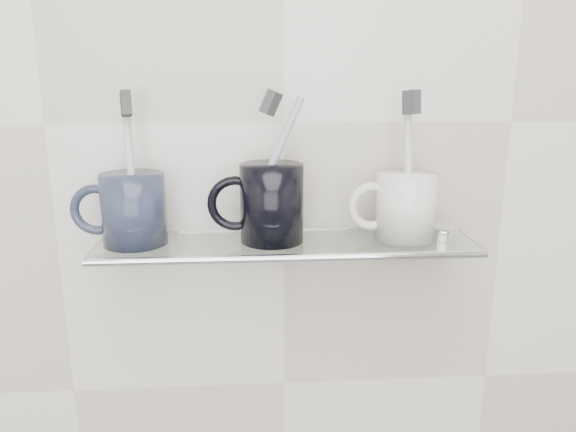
{
  "coord_description": "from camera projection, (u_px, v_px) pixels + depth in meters",
  "views": [
    {
      "loc": [
        -0.05,
        0.33,
        1.33
      ],
      "look_at": [
        0.0,
        1.04,
        1.13
      ],
      "focal_mm": 35.0,
      "sensor_mm": 36.0,
      "label": 1
    }
  ],
  "objects": [
    {
      "name": "wall_back",
      "position": [
        284.0,
        123.0,
        0.77
      ],
      "size": [
        2.5,
        0.0,
        2.5
      ],
      "primitive_type": "plane",
      "rotation": [
        1.57,
        0.0,
        0.0
      ],
      "color": "silver",
      "rests_on": "ground"
    },
    {
      "name": "shelf_glass",
      "position": [
        287.0,
        244.0,
        0.75
      ],
      "size": [
        0.5,
        0.12,
        0.01
      ],
      "primitive_type": "cube",
      "color": "silver",
      "rests_on": "wall_back"
    },
    {
      "name": "shelf_rail",
      "position": [
        290.0,
        258.0,
        0.69
      ],
      "size": [
        0.5,
        0.01,
        0.01
      ],
      "primitive_type": "cylinder",
      "rotation": [
        0.0,
        1.57,
        0.0
      ],
      "color": "silver",
      "rests_on": "shelf_glass"
    },
    {
      "name": "bracket_left",
      "position": [
        134.0,
        244.0,
        0.78
      ],
      "size": [
        0.02,
        0.03,
        0.02
      ],
      "primitive_type": "cylinder",
      "rotation": [
        1.57,
        0.0,
        0.0
      ],
      "color": "silver",
      "rests_on": "wall_back"
    },
    {
      "name": "bracket_right",
      "position": [
        430.0,
        239.0,
        0.81
      ],
      "size": [
        0.02,
        0.03,
        0.02
      ],
      "primitive_type": "cylinder",
      "rotation": [
        1.57,
        0.0,
        0.0
      ],
      "color": "silver",
      "rests_on": "wall_back"
    },
    {
      "name": "mug_left",
      "position": [
        134.0,
        209.0,
        0.73
      ],
      "size": [
        0.1,
        0.1,
        0.09
      ],
      "primitive_type": "cylinder",
      "rotation": [
        0.0,
        0.0,
        0.16
      ],
      "color": "#20263D",
      "rests_on": "shelf_glass"
    },
    {
      "name": "mug_left_handle",
      "position": [
        96.0,
        210.0,
        0.72
      ],
      "size": [
        0.07,
        0.01,
        0.07
      ],
      "primitive_type": "torus",
      "rotation": [
        1.57,
        0.0,
        0.0
      ],
      "color": "#20263D",
      "rests_on": "mug_left"
    },
    {
      "name": "toothbrush_left",
      "position": [
        131.0,
        167.0,
        0.71
      ],
      "size": [
        0.02,
        0.05,
        0.19
      ],
      "primitive_type": "cylinder",
      "rotation": [
        -0.23,
        0.01,
        0.29
      ],
      "color": "silver",
      "rests_on": "mug_left"
    },
    {
      "name": "bristles_left",
      "position": [
        126.0,
        103.0,
        0.69
      ],
      "size": [
        0.02,
        0.03,
        0.03
      ],
      "primitive_type": "cube",
      "rotation": [
        -0.23,
        0.01,
        0.29
      ],
      "color": "#333537",
      "rests_on": "toothbrush_left"
    },
    {
      "name": "mug_center",
      "position": [
        272.0,
        203.0,
        0.74
      ],
      "size": [
        0.08,
        0.08,
        0.1
      ],
      "primitive_type": "cylinder",
      "rotation": [
        0.0,
        0.0,
        0.0
      ],
      "color": "black",
      "rests_on": "shelf_glass"
    },
    {
      "name": "mug_center_handle",
      "position": [
        235.0,
        204.0,
        0.73
      ],
      "size": [
        0.07,
        0.01,
        0.07
      ],
      "primitive_type": "torus",
      "rotation": [
        1.57,
        0.0,
        0.0
      ],
      "color": "black",
      "rests_on": "mug_center"
    },
    {
      "name": "toothbrush_center",
      "position": [
        271.0,
        166.0,
        0.72
      ],
      "size": [
        0.09,
        0.02,
        0.18
      ],
      "primitive_type": "cylinder",
      "rotation": [
        -0.23,
        0.35,
        -0.57
      ],
      "color": "#A7ABD8",
      "rests_on": "mug_center"
    },
    {
      "name": "bristles_center",
      "position": [
        271.0,
        103.0,
        0.7
      ],
      "size": [
        0.03,
        0.03,
        0.04
      ],
      "primitive_type": "cube",
      "rotation": [
        -0.23,
        0.35,
        -0.57
      ],
      "color": "#333537",
      "rests_on": "toothbrush_center"
    },
    {
      "name": "mug_right",
      "position": [
        406.0,
        206.0,
        0.75
      ],
      "size": [
        0.09,
        0.09,
        0.09
      ],
      "primitive_type": "cylinder",
      "rotation": [
        0.0,
        0.0,
        0.1
      ],
      "color": "white",
      "rests_on": "shelf_glass"
    },
    {
      "name": "mug_right_handle",
      "position": [
        372.0,
        206.0,
        0.75
      ],
      "size": [
        0.07,
        0.01,
        0.07
      ],
      "primitive_type": "torus",
      "rotation": [
        1.57,
        0.0,
        0.0
      ],
      "color": "white",
      "rests_on": "mug_right"
    },
    {
      "name": "toothbrush_right",
      "position": [
        408.0,
        164.0,
        0.74
      ],
      "size": [
        0.02,
        0.04,
        0.19
      ],
      "primitive_type": "cylinder",
      "rotation": [
        -0.13,
        0.05,
        0.47
      ],
      "color": "silver",
      "rests_on": "mug_right"
    },
    {
      "name": "bristles_right",
      "position": [
        411.0,
        102.0,
        0.71
      ],
      "size": [
        0.02,
        0.03,
        0.03
      ],
      "primitive_type": "cube",
      "rotation": [
        -0.13,
        0.05,
        0.47
      ],
      "color": "#333537",
      "rests_on": "toothbrush_right"
    },
    {
      "name": "chrome_cap",
      "position": [
        442.0,
        231.0,
        0.76
      ],
      "size": [
        0.04,
        0.04,
        0.02
      ],
      "primitive_type": "cylinder",
      "color": "silver",
      "rests_on": "shelf_glass"
    }
  ]
}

